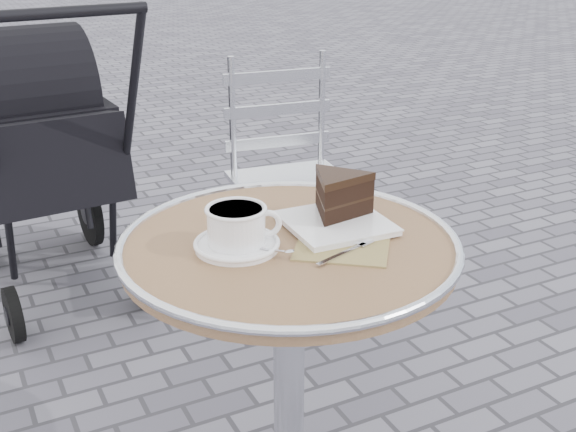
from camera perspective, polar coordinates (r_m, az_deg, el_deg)
name	(u,v)px	position (r m, az deg, el deg)	size (l,w,h in m)	color
cafe_table	(289,310)	(1.58, 0.08, -7.46)	(0.72, 0.72, 0.74)	silver
cappuccino_set	(238,230)	(1.46, -4.00, -1.13)	(0.18, 0.19, 0.09)	white
cake_plate_set	(338,201)	(1.58, 3.97, 1.18)	(0.29, 0.35, 0.11)	#8F774E
bistro_chair	(285,152)	(2.64, -0.25, 5.05)	(0.45, 0.45, 0.91)	silver
baby_stroller	(39,159)	(2.90, -19.07, 4.31)	(0.57, 1.12, 1.13)	black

